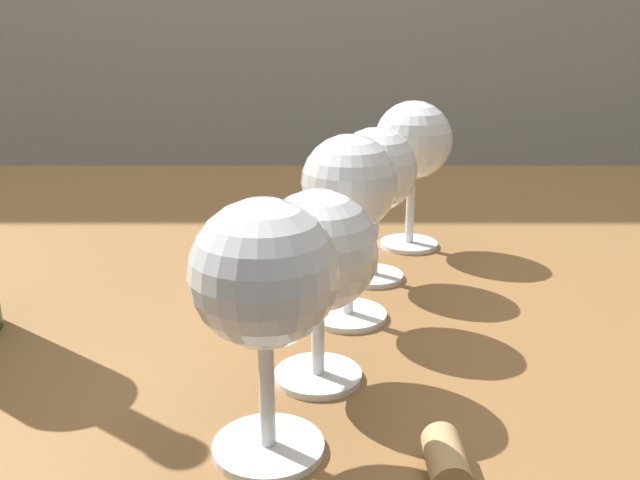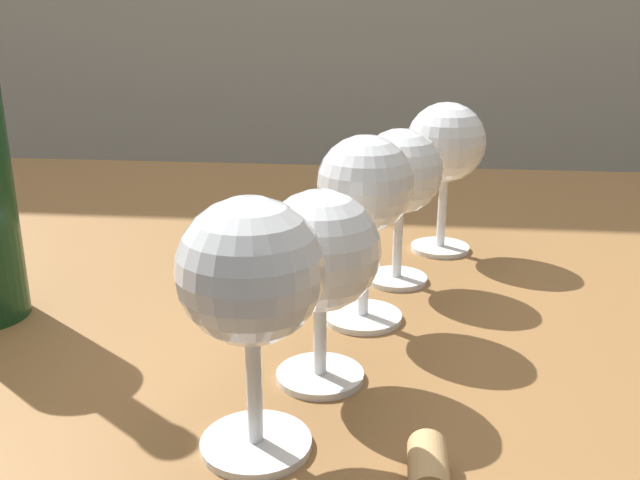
# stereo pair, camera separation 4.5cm
# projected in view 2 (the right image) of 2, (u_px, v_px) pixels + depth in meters

# --- Properties ---
(dining_table) EXTENTS (1.39, 0.90, 0.78)m
(dining_table) POSITION_uv_depth(u_px,v_px,m) (308.00, 341.00, 0.74)
(dining_table) COLOR brown
(dining_table) RESTS_ON ground_plane
(wine_glass_merlot) EXTENTS (0.08, 0.08, 0.15)m
(wine_glass_merlot) POSITION_uv_depth(u_px,v_px,m) (251.00, 278.00, 0.37)
(wine_glass_merlot) COLOR white
(wine_glass_merlot) RESTS_ON dining_table
(wine_glass_empty) EXTENTS (0.08, 0.08, 0.13)m
(wine_glass_empty) POSITION_uv_depth(u_px,v_px,m) (320.00, 256.00, 0.45)
(wine_glass_empty) COLOR white
(wine_glass_empty) RESTS_ON dining_table
(wine_glass_white) EXTENTS (0.08, 0.08, 0.15)m
(wine_glass_white) POSITION_uv_depth(u_px,v_px,m) (365.00, 189.00, 0.54)
(wine_glass_white) COLOR white
(wine_glass_white) RESTS_ON dining_table
(wine_glass_chardonnay) EXTENTS (0.08, 0.08, 0.14)m
(wine_glass_chardonnay) POSITION_uv_depth(u_px,v_px,m) (400.00, 175.00, 0.62)
(wine_glass_chardonnay) COLOR white
(wine_glass_chardonnay) RESTS_ON dining_table
(wine_glass_amber) EXTENTS (0.08, 0.08, 0.15)m
(wine_glass_amber) POSITION_uv_depth(u_px,v_px,m) (446.00, 146.00, 0.70)
(wine_glass_amber) COLOR white
(wine_glass_amber) RESTS_ON dining_table
(cork) EXTENTS (0.02, 0.04, 0.02)m
(cork) POSITION_uv_depth(u_px,v_px,m) (428.00, 469.00, 0.37)
(cork) COLOR tan
(cork) RESTS_ON dining_table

